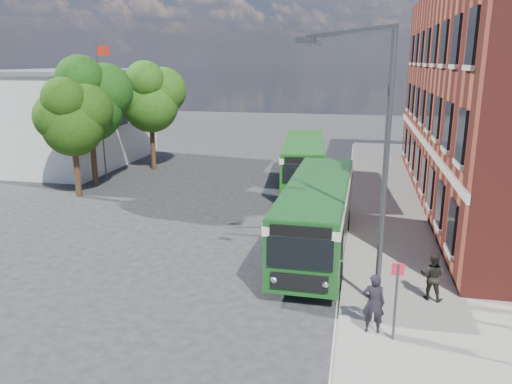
# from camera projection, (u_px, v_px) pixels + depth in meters

# --- Properties ---
(ground) EXTENTS (120.00, 120.00, 0.00)m
(ground) POSITION_uv_depth(u_px,v_px,m) (239.00, 271.00, 19.59)
(ground) COLOR #252527
(ground) RESTS_ON ground
(pavement) EXTENTS (6.00, 48.00, 0.15)m
(pavement) POSITION_uv_depth(u_px,v_px,m) (406.00, 219.00, 25.79)
(pavement) COLOR gray
(pavement) RESTS_ON ground
(kerb_line) EXTENTS (0.12, 48.00, 0.01)m
(kerb_line) POSITION_uv_depth(u_px,v_px,m) (347.00, 216.00, 26.40)
(kerb_line) COLOR beige
(kerb_line) RESTS_ON ground
(white_building) EXTENTS (9.40, 13.40, 7.30)m
(white_building) POSITION_uv_depth(u_px,v_px,m) (69.00, 117.00, 39.19)
(white_building) COLOR beige
(white_building) RESTS_ON ground
(flagpole) EXTENTS (0.95, 0.10, 9.00)m
(flagpole) POSITION_uv_depth(u_px,v_px,m) (101.00, 108.00, 33.05)
(flagpole) COLOR #3D4043
(flagpole) RESTS_ON ground
(street_lamp) EXTENTS (2.96, 2.38, 9.00)m
(street_lamp) POSITION_uv_depth(u_px,v_px,m) (374.00, 167.00, 15.54)
(street_lamp) COLOR #3D4043
(street_lamp) RESTS_ON ground
(bus_stop_sign) EXTENTS (0.35, 0.08, 2.52)m
(bus_stop_sign) POSITION_uv_depth(u_px,v_px,m) (396.00, 297.00, 14.14)
(bus_stop_sign) COLOR #3D4043
(bus_stop_sign) RESTS_ON ground
(bus_front) EXTENTS (2.80, 11.19, 3.02)m
(bus_front) POSITION_uv_depth(u_px,v_px,m) (317.00, 209.00, 21.32)
(bus_front) COLOR #184D1C
(bus_front) RESTS_ON ground
(bus_rear) EXTENTS (3.52, 10.61, 3.02)m
(bus_rear) POSITION_uv_depth(u_px,v_px,m) (304.00, 158.00, 32.40)
(bus_rear) COLOR #1A5F19
(bus_rear) RESTS_ON ground
(pedestrian_a) EXTENTS (0.69, 0.47, 1.85)m
(pedestrian_a) POSITION_uv_depth(u_px,v_px,m) (373.00, 303.00, 14.68)
(pedestrian_a) COLOR black
(pedestrian_a) RESTS_ON pavement
(pedestrian_b) EXTENTS (0.96, 0.84, 1.67)m
(pedestrian_b) POSITION_uv_depth(u_px,v_px,m) (432.00, 276.00, 16.75)
(pedestrian_b) COLOR black
(pedestrian_b) RESTS_ON pavement
(tree_left) EXTENTS (4.22, 4.01, 7.12)m
(tree_left) POSITION_uv_depth(u_px,v_px,m) (72.00, 116.00, 29.06)
(tree_left) COLOR #3B2415
(tree_left) RESTS_ON ground
(tree_mid) EXTENTS (4.95, 4.71, 8.36)m
(tree_mid) POSITION_uv_depth(u_px,v_px,m) (89.00, 99.00, 31.42)
(tree_mid) COLOR #3B2415
(tree_mid) RESTS_ON ground
(tree_right) EXTENTS (4.75, 4.52, 8.02)m
(tree_right) POSITION_uv_depth(u_px,v_px,m) (151.00, 96.00, 36.45)
(tree_right) COLOR #3B2415
(tree_right) RESTS_ON ground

